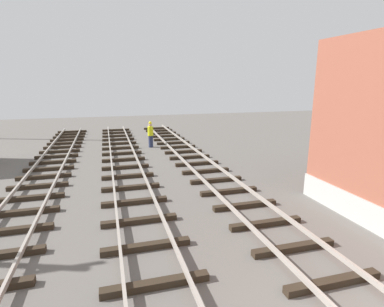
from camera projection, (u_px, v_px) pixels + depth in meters
track_worker_foreground at (151, 134)px, 21.62m from camera, size 0.40×0.40×1.87m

